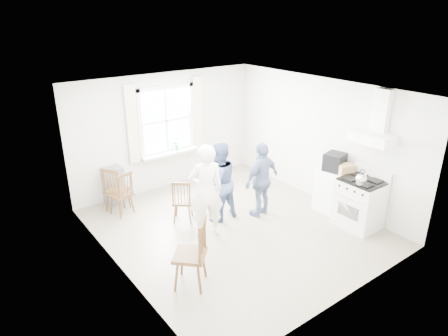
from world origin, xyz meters
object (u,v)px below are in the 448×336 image
(gas_stove, at_px, (359,203))
(stereo_stack, at_px, (335,162))
(windsor_chair_c, at_px, (198,246))
(windsor_chair_b, at_px, (182,197))
(person_mid, at_px, (219,182))
(person_left, at_px, (206,191))
(windsor_chair_a, at_px, (123,189))
(person_right, at_px, (262,180))
(low_cabinet, at_px, (332,191))

(gas_stove, relative_size, stereo_stack, 2.45)
(windsor_chair_c, bearing_deg, stereo_stack, 5.86)
(stereo_stack, bearing_deg, windsor_chair_b, 152.20)
(windsor_chair_c, bearing_deg, gas_stove, -5.97)
(gas_stove, bearing_deg, person_mid, 136.79)
(windsor_chair_c, xyz_separation_m, person_left, (0.91, 1.11, 0.19))
(stereo_stack, relative_size, windsor_chair_c, 0.41)
(windsor_chair_a, xyz_separation_m, person_right, (2.19, -1.61, 0.20))
(gas_stove, height_order, windsor_chair_c, gas_stove)
(person_left, xyz_separation_m, person_right, (1.30, -0.02, -0.11))
(low_cabinet, height_order, person_right, person_right)
(stereo_stack, distance_m, person_right, 1.48)
(gas_stove, bearing_deg, windsor_chair_c, 174.03)
(windsor_chair_a, relative_size, person_right, 0.60)
(gas_stove, distance_m, low_cabinet, 0.70)
(windsor_chair_b, bearing_deg, windsor_chair_a, 129.30)
(low_cabinet, relative_size, stereo_stack, 1.97)
(stereo_stack, height_order, person_mid, person_mid)
(windsor_chair_a, relative_size, person_mid, 0.59)
(stereo_stack, height_order, person_left, person_left)
(windsor_chair_b, distance_m, windsor_chair_c, 1.93)
(windsor_chair_a, distance_m, windsor_chair_b, 1.21)
(gas_stove, distance_m, person_right, 1.88)
(gas_stove, distance_m, stereo_stack, 0.92)
(low_cabinet, xyz_separation_m, person_right, (-1.24, 0.74, 0.31))
(person_right, bearing_deg, windsor_chair_c, 18.07)
(windsor_chair_c, bearing_deg, low_cabinet, 5.73)
(person_left, bearing_deg, person_right, -161.46)
(stereo_stack, height_order, windsor_chair_c, stereo_stack)
(stereo_stack, bearing_deg, low_cabinet, -97.14)
(stereo_stack, bearing_deg, gas_stove, -95.70)
(stereo_stack, distance_m, person_mid, 2.31)
(low_cabinet, bearing_deg, windsor_chair_a, 145.57)
(person_right, bearing_deg, windsor_chair_b, -33.42)
(gas_stove, relative_size, windsor_chair_a, 1.22)
(windsor_chair_c, bearing_deg, person_mid, 45.26)
(windsor_chair_b, xyz_separation_m, person_right, (1.42, -0.67, 0.23))
(stereo_stack, height_order, windsor_chair_b, stereo_stack)
(person_mid, bearing_deg, gas_stove, 135.92)
(gas_stove, distance_m, windsor_chair_b, 3.34)
(windsor_chair_c, relative_size, person_left, 0.64)
(stereo_stack, xyz_separation_m, windsor_chair_b, (-2.66, 1.40, -0.54))
(windsor_chair_a, xyz_separation_m, windsor_chair_b, (0.77, -0.94, -0.02))
(person_right, bearing_deg, low_cabinet, 141.10)
(stereo_stack, bearing_deg, windsor_chair_a, 145.67)
(windsor_chair_b, bearing_deg, person_mid, -24.18)
(low_cabinet, height_order, windsor_chair_b, low_cabinet)
(windsor_chair_a, bearing_deg, stereo_stack, -34.33)
(low_cabinet, distance_m, stereo_stack, 0.62)
(gas_stove, height_order, stereo_stack, stereo_stack)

